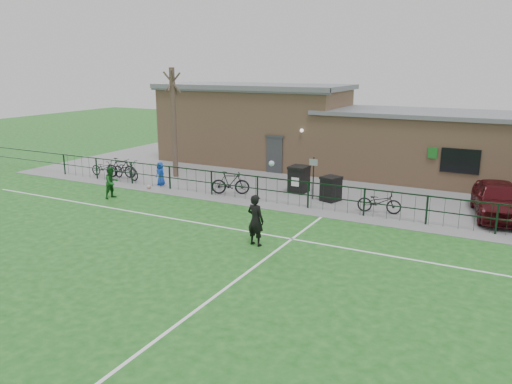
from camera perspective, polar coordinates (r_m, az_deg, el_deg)
The scene contains 21 objects.
ground at distance 15.89m, azimuth -8.51°, elevation -8.53°, with size 90.00×90.00×0.00m, color #185219.
paving_strip at distance 27.41m, azimuth 8.29°, elevation 1.28°, with size 34.00×13.00×0.02m, color slate.
pitch_line_touch at distance 22.28m, azimuth 3.35°, elevation -1.65°, with size 28.00×0.10×0.01m, color white.
pitch_line_mid at distance 19.04m, azimuth -1.40°, elevation -4.44°, with size 28.00×0.10×0.01m, color white.
pitch_line_perp at distance 14.88m, azimuth -2.17°, elevation -10.00°, with size 0.10×16.00×0.01m, color white.
perimeter_fence at distance 22.30m, azimuth 3.59°, elevation -0.05°, with size 28.00×0.10×1.20m, color black.
bare_tree at distance 28.04m, azimuth -9.37°, elevation 7.74°, with size 0.30×0.30×6.00m, color #48362B.
wheelie_bin_left at distance 24.61m, azimuth 4.93°, elevation 1.38°, with size 0.81×0.92×1.23m, color black.
wheelie_bin_right at distance 23.22m, azimuth 8.55°, elevation 0.27°, with size 0.70×0.80×1.06m, color black.
sign_post at distance 23.29m, azimuth 6.56°, elevation 1.57°, with size 0.06×0.06×2.00m, color black.
car_maroon at distance 22.76m, azimuth 25.91°, elevation -0.76°, with size 1.77×4.41×1.50m, color #420B10.
bicycle_a at distance 29.41m, azimuth -16.98°, elevation 2.64°, with size 0.62×1.76×0.93m, color black.
bicycle_b at distance 28.73m, azimuth -15.19°, elevation 2.67°, with size 0.52×1.84×1.10m, color black.
bicycle_c at distance 28.26m, azimuth -14.63°, elevation 2.50°, with size 0.72×2.06×1.08m, color black.
bicycle_d at distance 24.19m, azimuth -2.94°, elevation 1.05°, with size 0.53×1.87×1.12m, color black.
bicycle_e at distance 21.75m, azimuth 13.91°, elevation -1.10°, with size 0.64×1.83×0.96m, color black.
spectator_child at distance 26.47m, azimuth -10.86°, elevation 2.08°, with size 0.60×0.39×1.22m, color #1340B7.
goalkeeper_kick at distance 17.33m, azimuth -0.01°, elevation -3.08°, with size 1.11×2.92×2.52m.
outfield_player at distance 24.47m, azimuth -16.16°, elevation 1.07°, with size 0.73×0.57×1.51m, color #19581F.
ball_ground at distance 25.93m, azimuth -12.15°, elevation 0.58°, with size 0.22×0.22×0.22m, color silver.
clubhouse at distance 30.10m, azimuth 8.79°, elevation 6.71°, with size 24.25×5.40×4.96m.
Camera 1 is at (8.79, -11.73, 6.13)m, focal length 35.00 mm.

